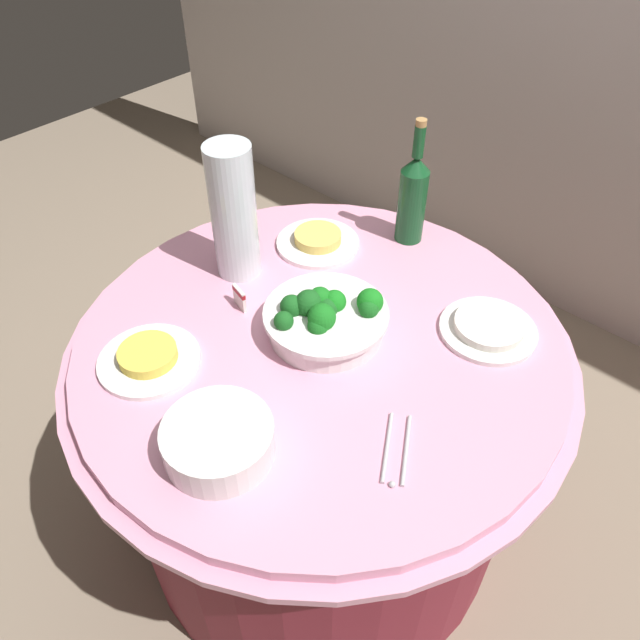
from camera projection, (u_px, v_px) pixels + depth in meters
ground_plane at (320, 508)px, 1.90m from camera, size 6.00×6.00×0.00m
buffet_table at (320, 434)px, 1.65m from camera, size 1.16×1.16×0.74m
broccoli_bowl at (326, 318)px, 1.38m from camera, size 0.28×0.28×0.11m
plate_stack at (218, 440)px, 1.15m from camera, size 0.21×0.21×0.07m
wine_bottle at (413, 196)px, 1.59m from camera, size 0.07×0.07×0.34m
decorative_fruit_vase at (234, 216)px, 1.47m from camera, size 0.11×0.11×0.34m
serving_tongs at (396, 451)px, 1.17m from camera, size 0.12×0.16×0.01m
food_plate_fried_egg at (149, 358)px, 1.33m from camera, size 0.22×0.22×0.04m
food_plate_noodles at (318, 241)px, 1.64m from camera, size 0.22×0.22×0.04m
food_plate_rice at (488, 328)px, 1.40m from camera, size 0.22×0.22×0.03m
label_placard_front at (239, 297)px, 1.45m from camera, size 0.05×0.02×0.05m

